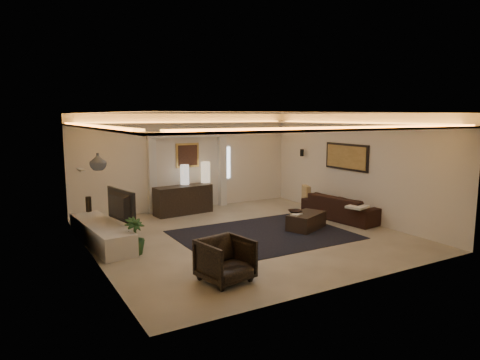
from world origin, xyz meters
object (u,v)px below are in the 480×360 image
console (183,200)px  coffee_table (306,221)px  sofa (342,207)px  armchair (225,260)px

console → coffee_table: console is taller
console → sofa: console is taller
sofa → coffee_table: 1.56m
sofa → armchair: (-4.90, -2.39, 0.05)m
coffee_table → console: bearing=98.7°
console → armchair: bearing=-110.1°
console → coffee_table: 3.75m
sofa → armchair: 5.46m
coffee_table → armchair: 3.96m
sofa → armchair: size_ratio=2.74×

